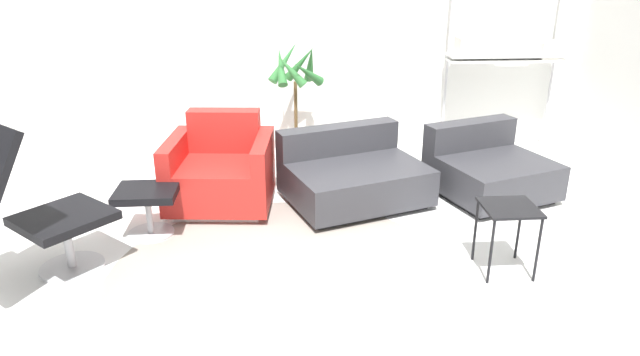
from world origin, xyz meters
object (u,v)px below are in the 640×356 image
side_table (509,216)px  shelf_unit (503,52)px  lounge_chair (1,193)px  armchair_red (221,173)px  potted_plant (296,112)px  couch_second (488,171)px  couch_low (353,177)px  ottoman (147,201)px

side_table → shelf_unit: bearing=71.5°
lounge_chair → armchair_red: lounge_chair is taller
potted_plant → shelf_unit: 2.33m
lounge_chair → couch_second: size_ratio=1.04×
couch_low → shelf_unit: 2.40m
lounge_chair → side_table: bearing=42.5°
couch_second → shelf_unit: (0.53, 1.28, 0.87)m
armchair_red → side_table: size_ratio=1.91×
lounge_chair → armchair_red: bearing=89.1°
armchair_red → shelf_unit: (2.95, 1.36, 0.80)m
lounge_chair → couch_second: (3.64, 1.38, -0.47)m
shelf_unit → couch_second: bearing=-112.2°
ottoman → potted_plant: 2.08m
ottoman → potted_plant: bearing=53.9°
couch_second → potted_plant: 2.05m
side_table → armchair_red: bearing=148.2°
lounge_chair → couch_second: bearing=62.8°
lounge_chair → side_table: lounge_chair is taller
couch_low → potted_plant: 1.25m
side_table → potted_plant: potted_plant is taller
ottoman → side_table: size_ratio=0.95×
couch_low → potted_plant: bearing=-87.0°
lounge_chair → couch_second: 3.92m
couch_low → armchair_red: bearing=-18.8°
ottoman → shelf_unit: shelf_unit is taller
ottoman → couch_second: 3.01m
ottoman → couch_low: size_ratio=0.34×
couch_second → shelf_unit: bearing=-131.7°
couch_low → side_table: 1.59m
lounge_chair → couch_low: (2.37, 1.32, -0.47)m
lounge_chair → ottoman: lounge_chair is taller
ottoman → shelf_unit: bearing=28.7°
couch_low → shelf_unit: size_ratio=0.76×
ottoman → couch_second: size_ratio=0.40×
side_table → shelf_unit: (0.88, 2.64, 0.68)m
potted_plant → couch_second: bearing=-31.4°
side_table → potted_plant: (-1.37, 2.41, 0.11)m
armchair_red → couch_low: bearing=-174.2°
shelf_unit → couch_low: bearing=-143.0°
armchair_red → potted_plant: (0.70, 1.13, 0.23)m
potted_plant → shelf_unit: (2.25, 0.23, 0.57)m
armchair_red → couch_second: 2.42m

